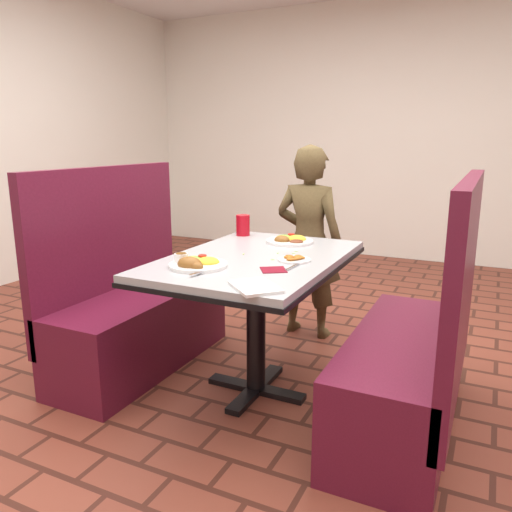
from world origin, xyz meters
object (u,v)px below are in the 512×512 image
plantain_plate (294,259)px  near_dinner_plate (197,261)px  booth_bench_right (413,363)px  diner_person (309,242)px  far_dinner_plate (290,238)px  red_tumbler (243,225)px  dining_table (256,274)px  booth_bench_left (135,312)px

plantain_plate → near_dinner_plate: bearing=-140.6°
booth_bench_right → diner_person: 1.28m
diner_person → far_dinner_plate: 0.54m
near_dinner_plate → red_tumbler: 0.80m
far_dinner_plate → plantain_plate: bearing=-65.6°
plantain_plate → red_tumbler: bearing=137.5°
dining_table → far_dinner_plate: far_dinner_plate is taller
booth_bench_right → red_tumbler: size_ratio=9.55×
booth_bench_right → diner_person: diner_person is taller
plantain_plate → red_tumbler: red_tumbler is taller
far_dinner_plate → plantain_plate: 0.45m
dining_table → far_dinner_plate: bearing=85.7°
booth_bench_right → red_tumbler: booth_bench_right is taller
dining_table → red_tumbler: bearing=123.9°
dining_table → plantain_plate: plantain_plate is taller
booth_bench_right → far_dinner_plate: (-0.77, 0.39, 0.45)m
booth_bench_left → dining_table: bearing=0.0°
plantain_plate → red_tumbler: (-0.53, 0.48, 0.05)m
booth_bench_right → booth_bench_left: bearing=180.0°
booth_bench_right → diner_person: size_ratio=0.93×
booth_bench_left → diner_person: diner_person is taller
booth_bench_left → booth_bench_right: 1.60m
booth_bench_left → plantain_plate: 1.10m
booth_bench_right → plantain_plate: (-0.59, -0.02, 0.43)m
diner_person → booth_bench_right: bearing=136.6°
booth_bench_left → near_dinner_plate: booth_bench_left is taller
booth_bench_left → diner_person: bearing=50.5°
booth_bench_left → red_tumbler: booth_bench_left is taller
red_tumbler → near_dinner_plate: bearing=-78.3°
near_dinner_plate → plantain_plate: 0.47m
dining_table → booth_bench_right: 0.86m
dining_table → near_dinner_plate: near_dinner_plate is taller
plantain_plate → red_tumbler: 0.72m
dining_table → plantain_plate: 0.24m
far_dinner_plate → dining_table: bearing=-94.3°
far_dinner_plate → near_dinner_plate: bearing=-104.4°
booth_bench_left → near_dinner_plate: bearing=-26.1°
red_tumbler → dining_table: bearing=-56.1°
dining_table → booth_bench_left: 0.86m
booth_bench_right → near_dinner_plate: (-0.95, -0.32, 0.45)m
far_dinner_plate → diner_person: bearing=98.0°
dining_table → near_dinner_plate: 0.37m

